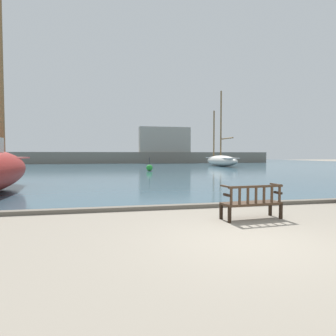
{
  "coord_description": "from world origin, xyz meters",
  "views": [
    {
      "loc": [
        -2.87,
        -5.31,
        1.72
      ],
      "look_at": [
        0.49,
        10.0,
        1.0
      ],
      "focal_mm": 32.0,
      "sensor_mm": 36.0,
      "label": 1
    }
  ],
  "objects": [
    {
      "name": "channel_buoy",
      "position": [
        1.62,
        23.67,
        0.4
      ],
      "size": [
        0.63,
        0.63,
        1.33
      ],
      "color": "green",
      "rests_on": "harbor_water"
    },
    {
      "name": "far_breakwater",
      "position": [
        1.99,
        49.46,
        1.84
      ],
      "size": [
        57.59,
        2.4,
        6.76
      ],
      "color": "slate",
      "rests_on": "ground"
    },
    {
      "name": "park_bench",
      "position": [
        0.98,
        1.89,
        0.47
      ],
      "size": [
        1.64,
        0.66,
        0.92
      ],
      "color": "black",
      "rests_on": "ground"
    },
    {
      "name": "ground_plane",
      "position": [
        0.0,
        0.0,
        0.0
      ],
      "size": [
        160.0,
        160.0,
        0.0
      ],
      "primitive_type": "plane",
      "color": "gray"
    },
    {
      "name": "sailboat_nearest_port",
      "position": [
        13.18,
        33.49,
        0.94
      ],
      "size": [
        2.21,
        9.22,
        10.34
      ],
      "color": "silver",
      "rests_on": "harbor_water"
    },
    {
      "name": "quay_edge_kerb",
      "position": [
        0.0,
        3.85,
        0.06
      ],
      "size": [
        40.0,
        0.3,
        0.12
      ],
      "primitive_type": "cube",
      "color": "#675F54",
      "rests_on": "ground"
    },
    {
      "name": "harbor_water",
      "position": [
        0.0,
        44.0,
        0.04
      ],
      "size": [
        100.0,
        80.0,
        0.08
      ],
      "primitive_type": "cube",
      "color": "#385666",
      "rests_on": "ground"
    }
  ]
}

